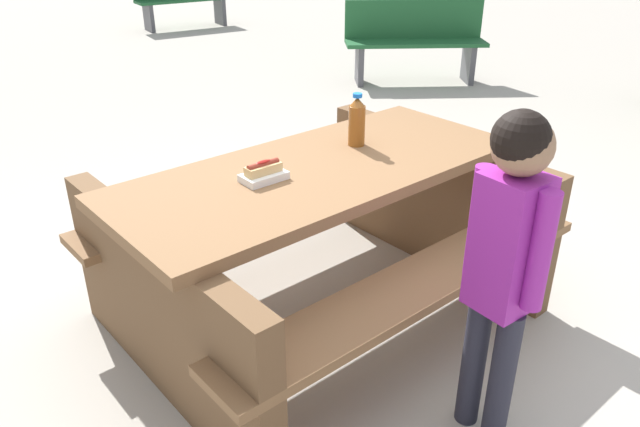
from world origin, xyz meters
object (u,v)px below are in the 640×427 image
(soda_bottle, at_px, (357,122))
(hotdog_tray, at_px, (264,173))
(park_bench_mid, at_px, (414,40))
(child_in_coat, at_px, (507,245))
(picnic_table, at_px, (320,230))

(soda_bottle, height_order, hotdog_tray, soda_bottle)
(park_bench_mid, bearing_deg, hotdog_tray, 23.71)
(hotdog_tray, bearing_deg, soda_bottle, 175.42)
(hotdog_tray, relative_size, child_in_coat, 0.16)
(picnic_table, relative_size, soda_bottle, 8.38)
(picnic_table, height_order, child_in_coat, child_in_coat)
(picnic_table, xyz_separation_m, soda_bottle, (-0.30, -0.03, 0.42))
(soda_bottle, bearing_deg, picnic_table, 6.19)
(picnic_table, distance_m, soda_bottle, 0.52)
(soda_bottle, distance_m, hotdog_tray, 0.57)
(child_in_coat, relative_size, park_bench_mid, 0.88)
(soda_bottle, bearing_deg, park_bench_mid, -152.62)
(soda_bottle, bearing_deg, hotdog_tray, -4.58)
(hotdog_tray, xyz_separation_m, child_in_coat, (-0.07, 0.99, -0.00))
(soda_bottle, xyz_separation_m, hotdog_tray, (0.56, -0.05, -0.08))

